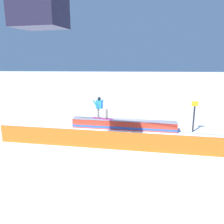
{
  "coord_description": "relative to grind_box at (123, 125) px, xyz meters",
  "views": [
    {
      "loc": [
        -0.06,
        13.73,
        4.42
      ],
      "look_at": [
        0.68,
        0.92,
        1.32
      ],
      "focal_mm": 36.28,
      "sensor_mm": 36.0,
      "label": 1
    }
  ],
  "objects": [
    {
      "name": "grind_box",
      "position": [
        0.0,
        0.0,
        0.0
      ],
      "size": [
        6.6,
        1.41,
        0.62
      ],
      "color": "red",
      "rests_on": "ground_plane"
    },
    {
      "name": "ground_plane",
      "position": [
        0.0,
        0.0,
        -0.28
      ],
      "size": [
        120.0,
        120.0,
        0.0
      ],
      "primitive_type": "plane",
      "color": "white"
    },
    {
      "name": "trail_marker",
      "position": [
        -4.23,
        0.31,
        0.74
      ],
      "size": [
        0.4,
        0.1,
        1.9
      ],
      "color": "#262628",
      "rests_on": "ground_plane"
    },
    {
      "name": "safety_fence",
      "position": [
        0.0,
        3.35,
        0.18
      ],
      "size": [
        13.02,
        1.63,
        0.92
      ],
      "primitive_type": "cube",
      "rotation": [
        0.0,
        0.0,
        -0.12
      ],
      "color": "orange",
      "rests_on": "ground_plane"
    },
    {
      "name": "snowboarder",
      "position": [
        1.49,
        -0.22,
        1.09
      ],
      "size": [
        1.41,
        0.81,
        1.39
      ],
      "color": "#C02C89",
      "rests_on": "grind_box"
    }
  ]
}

